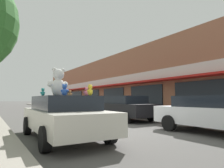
# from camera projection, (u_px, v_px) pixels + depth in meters

# --- Properties ---
(ground_plane) EXTENTS (260.00, 260.00, 0.00)m
(ground_plane) POSITION_uv_depth(u_px,v_px,m) (119.00, 130.00, 7.91)
(ground_plane) COLOR #514F4C
(sidewalk_far) EXTENTS (3.13, 90.00, 0.17)m
(sidewalk_far) POSITION_uv_depth(u_px,v_px,m) (200.00, 121.00, 10.72)
(sidewalk_far) COLOR gray
(sidewalk_far) RESTS_ON ground_plane
(storefront_row) EXTENTS (11.95, 40.49, 5.99)m
(storefront_row) POSITION_uv_depth(u_px,v_px,m) (138.00, 86.00, 26.16)
(storefront_row) COLOR #9E6047
(storefront_row) RESTS_ON ground_plane
(plush_art_car) EXTENTS (2.02, 4.48, 1.33)m
(plush_art_car) POSITION_uv_depth(u_px,v_px,m) (64.00, 116.00, 6.27)
(plush_art_car) COLOR beige
(plush_art_car) RESTS_ON ground_plane
(teddy_bear_giant) EXTENTS (0.68, 0.42, 0.93)m
(teddy_bear_giant) POSITION_uv_depth(u_px,v_px,m) (58.00, 82.00, 6.52)
(teddy_bear_giant) COLOR white
(teddy_bear_giant) RESTS_ON plush_art_car
(teddy_bear_pink) EXTENTS (0.19, 0.12, 0.26)m
(teddy_bear_pink) POSITION_uv_depth(u_px,v_px,m) (87.00, 92.00, 5.87)
(teddy_bear_pink) COLOR pink
(teddy_bear_pink) RESTS_ON plush_art_car
(teddy_bear_yellow) EXTENTS (0.24, 0.19, 0.32)m
(teddy_bear_yellow) POSITION_uv_depth(u_px,v_px,m) (90.00, 90.00, 5.61)
(teddy_bear_yellow) COLOR yellow
(teddy_bear_yellow) RESTS_ON plush_art_car
(teddy_bear_teal) EXTENTS (0.18, 0.14, 0.24)m
(teddy_bear_teal) POSITION_uv_depth(u_px,v_px,m) (43.00, 92.00, 6.02)
(teddy_bear_teal) COLOR teal
(teddy_bear_teal) RESTS_ON plush_art_car
(teddy_bear_blue) EXTENTS (0.23, 0.24, 0.34)m
(teddy_bear_blue) POSITION_uv_depth(u_px,v_px,m) (65.00, 90.00, 5.73)
(teddy_bear_blue) COLOR blue
(teddy_bear_blue) RESTS_ON plush_art_car
(teddy_bear_brown) EXTENTS (0.19, 0.13, 0.25)m
(teddy_bear_brown) POSITION_uv_depth(u_px,v_px,m) (70.00, 93.00, 7.50)
(teddy_bear_brown) COLOR olive
(teddy_bear_brown) RESTS_ON plush_art_car
(parked_car_far_left) EXTENTS (2.02, 4.26, 1.36)m
(parked_car_far_left) POSITION_uv_depth(u_px,v_px,m) (215.00, 113.00, 7.15)
(parked_car_far_left) COLOR silver
(parked_car_far_left) RESTS_ON ground_plane
(parked_car_far_center) EXTENTS (1.99, 4.58, 1.42)m
(parked_car_far_center) POSITION_uv_depth(u_px,v_px,m) (124.00, 107.00, 11.89)
(parked_car_far_center) COLOR black
(parked_car_far_center) RESTS_ON ground_plane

